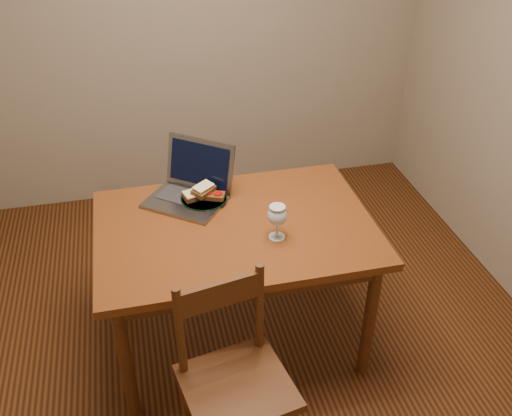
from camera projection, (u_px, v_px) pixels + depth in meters
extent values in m
cube|color=black|center=(243.00, 337.00, 3.10)|extent=(3.20, 3.20, 0.02)
cube|color=gray|center=(188.00, 13.00, 3.67)|extent=(3.20, 0.02, 2.60)
cube|color=#4B200C|center=(235.00, 228.00, 2.69)|extent=(1.30, 0.90, 0.04)
cylinder|color=#3D1C0C|center=(126.00, 362.00, 2.49)|extent=(0.06, 0.06, 0.70)
cylinder|color=#3D1C0C|center=(370.00, 320.00, 2.71)|extent=(0.06, 0.06, 0.70)
cylinder|color=#3D1C0C|center=(120.00, 259.00, 3.09)|extent=(0.06, 0.06, 0.70)
cylinder|color=#3D1C0C|center=(320.00, 230.00, 3.31)|extent=(0.06, 0.06, 0.70)
cube|color=#3D1C0C|center=(237.00, 388.00, 2.28)|extent=(0.49, 0.47, 0.04)
cube|color=#3D1C0C|center=(220.00, 294.00, 2.20)|extent=(0.34, 0.09, 0.12)
cylinder|color=black|center=(204.00, 199.00, 2.85)|extent=(0.23, 0.23, 0.02)
cube|color=slate|center=(185.00, 202.00, 2.83)|extent=(0.45, 0.43, 0.02)
cube|color=slate|center=(200.00, 163.00, 2.88)|extent=(0.34, 0.29, 0.25)
cube|color=black|center=(200.00, 163.00, 2.88)|extent=(0.29, 0.24, 0.21)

